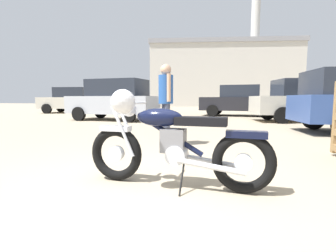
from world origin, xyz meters
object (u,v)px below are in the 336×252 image
at_px(vintage_motorcycle, 170,142).
at_px(blue_hatchback_right, 240,101).
at_px(bystander, 166,96).
at_px(red_hatchback_near, 73,100).
at_px(dark_sedan_left, 315,99).
at_px(pale_sedan_back, 114,99).

bearing_deg(vintage_motorcycle, blue_hatchback_right, -92.55).
distance_m(bystander, blue_hatchback_right, 9.52).
bearing_deg(red_hatchback_near, dark_sedan_left, 158.97).
height_order(vintage_motorcycle, pale_sedan_back, pale_sedan_back).
bearing_deg(pale_sedan_back, vintage_motorcycle, 124.51).
distance_m(red_hatchback_near, pale_sedan_back, 6.74).
relative_size(dark_sedan_left, pale_sedan_back, 1.18).
relative_size(bystander, red_hatchback_near, 0.39).
xyz_separation_m(bystander, red_hatchback_near, (-8.07, 10.26, -0.18)).
height_order(blue_hatchback_right, pale_sedan_back, pale_sedan_back).
height_order(dark_sedan_left, blue_hatchback_right, dark_sedan_left).
xyz_separation_m(vintage_motorcycle, pale_sedan_back, (-3.79, 7.97, 0.43)).
relative_size(blue_hatchback_right, pale_sedan_back, 1.08).
xyz_separation_m(vintage_motorcycle, red_hatchback_near, (-8.56, 12.73, 0.34)).
bearing_deg(blue_hatchback_right, red_hatchback_near, 3.69).
bearing_deg(vintage_motorcycle, dark_sedan_left, -111.25).
distance_m(vintage_motorcycle, pale_sedan_back, 8.84).
distance_m(bystander, pale_sedan_back, 6.42).
distance_m(dark_sedan_left, red_hatchback_near, 13.84).
relative_size(red_hatchback_near, pale_sedan_back, 1.05).
bearing_deg(dark_sedan_left, red_hatchback_near, -23.18).
height_order(blue_hatchback_right, red_hatchback_near, same).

